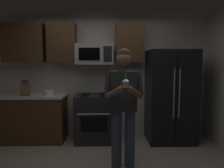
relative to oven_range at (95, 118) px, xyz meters
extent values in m
cube|color=beige|center=(0.15, 0.39, 0.84)|extent=(4.40, 0.10, 2.60)
cube|color=black|center=(0.00, 0.00, 0.00)|extent=(0.76, 0.66, 0.92)
cube|color=black|center=(0.00, -0.33, -0.04)|extent=(0.48, 0.01, 0.28)
cylinder|color=#99999E|center=(0.00, -0.36, 0.16)|extent=(0.60, 0.03, 0.03)
cylinder|color=black|center=(-0.18, -0.14, 0.46)|extent=(0.18, 0.18, 0.01)
cylinder|color=black|center=(0.18, -0.14, 0.46)|extent=(0.18, 0.18, 0.01)
cylinder|color=black|center=(-0.18, 0.14, 0.46)|extent=(0.18, 0.18, 0.01)
cylinder|color=black|center=(0.18, 0.14, 0.46)|extent=(0.18, 0.18, 0.01)
cube|color=#9EA0A5|center=(0.00, 0.12, 1.26)|extent=(0.74, 0.40, 0.40)
cube|color=black|center=(-0.09, -0.08, 1.26)|extent=(0.40, 0.01, 0.24)
cube|color=black|center=(0.26, -0.08, 1.26)|extent=(0.16, 0.01, 0.30)
cube|color=black|center=(1.50, -0.04, 0.44)|extent=(0.90, 0.72, 1.80)
cylinder|color=gray|center=(1.45, -0.41, 0.54)|extent=(0.02, 0.02, 0.90)
cylinder|color=gray|center=(1.55, -0.41, 0.54)|extent=(0.02, 0.02, 0.90)
cube|color=black|center=(1.50, -0.40, 0.44)|extent=(0.01, 0.01, 1.74)
cube|color=#4C301C|center=(-1.40, 0.17, 1.49)|extent=(0.80, 0.34, 0.76)
sphere|color=brown|center=(-1.40, -0.01, 1.24)|extent=(0.03, 0.03, 0.03)
cube|color=#4C301C|center=(-0.65, 0.17, 1.49)|extent=(0.55, 0.34, 0.76)
sphere|color=brown|center=(-0.65, -0.01, 1.24)|extent=(0.03, 0.03, 0.03)
cube|color=#4C301C|center=(0.70, 0.17, 1.49)|extent=(0.55, 0.34, 0.76)
sphere|color=brown|center=(0.70, -0.01, 1.24)|extent=(0.03, 0.03, 0.03)
cube|color=#4C301C|center=(-1.30, 0.02, -0.02)|extent=(1.40, 0.62, 0.88)
cube|color=beige|center=(-1.30, 0.02, 0.44)|extent=(1.44, 0.66, 0.04)
cube|color=brown|center=(-1.33, -0.03, 0.57)|extent=(0.16, 0.15, 0.24)
cylinder|color=black|center=(-1.39, -0.05, 0.72)|extent=(0.02, 0.04, 0.09)
cylinder|color=black|center=(-1.35, -0.05, 0.72)|extent=(0.02, 0.04, 0.09)
cylinder|color=black|center=(-1.32, -0.05, 0.72)|extent=(0.02, 0.04, 0.09)
cylinder|color=black|center=(-1.28, -0.05, 0.72)|extent=(0.02, 0.04, 0.09)
cylinder|color=white|center=(-0.90, 0.01, 0.51)|extent=(0.21, 0.21, 0.09)
torus|color=white|center=(-0.90, 0.01, 0.55)|extent=(0.22, 0.22, 0.01)
cylinder|color=#383F59|center=(0.38, -1.10, -0.03)|extent=(0.15, 0.15, 0.86)
cylinder|color=#383F59|center=(0.58, -1.10, -0.03)|extent=(0.15, 0.15, 0.86)
cube|color=#262628|center=(0.48, -1.10, 0.69)|extent=(0.38, 0.22, 0.58)
sphere|color=brown|center=(0.48, -1.10, 1.15)|extent=(0.22, 0.22, 0.22)
sphere|color=#382314|center=(0.48, -1.09, 1.20)|extent=(0.20, 0.20, 0.20)
cylinder|color=#262628|center=(0.26, -1.13, 0.78)|extent=(0.15, 0.18, 0.35)
cylinder|color=brown|center=(0.33, -1.29, 0.69)|extent=(0.26, 0.33, 0.21)
sphere|color=brown|center=(0.42, -1.42, 0.76)|extent=(0.09, 0.09, 0.09)
cylinder|color=#262628|center=(0.71, -1.13, 0.78)|extent=(0.15, 0.18, 0.35)
cylinder|color=brown|center=(0.63, -1.29, 0.69)|extent=(0.26, 0.33, 0.21)
sphere|color=brown|center=(0.54, -1.42, 0.76)|extent=(0.09, 0.09, 0.09)
cylinder|color=#A87F56|center=(0.48, -1.44, 0.80)|extent=(0.08, 0.08, 0.06)
ellipsoid|color=silver|center=(0.48, -1.44, 0.85)|extent=(0.09, 0.09, 0.06)
cylinder|color=#4CBF66|center=(0.48, -1.44, 0.90)|extent=(0.01, 0.01, 0.06)
ellipsoid|color=#FFD159|center=(0.48, -1.44, 0.94)|extent=(0.01, 0.01, 0.02)
camera|label=1|loc=(0.24, -4.18, 1.10)|focal=34.22mm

